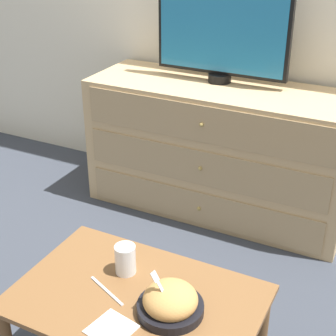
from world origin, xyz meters
The scene contains 8 objects.
ground_plane centered at (0.00, 0.00, 0.00)m, with size 12.00×12.00×0.00m, color #383D47.
dresser centered at (0.05, -0.30, 0.39)m, with size 1.55×0.55×0.79m.
tv centered at (0.01, -0.22, 1.07)m, with size 0.78×0.13×0.54m.
coffee_table centered at (0.28, -1.69, 0.38)m, with size 0.89×0.58×0.44m.
takeout_bowl centered at (0.43, -1.71, 0.48)m, with size 0.23×0.23×0.17m.
drink_cup centered at (0.18, -1.59, 0.49)m, with size 0.08×0.08×0.12m.
napkin centered at (0.29, -1.87, 0.44)m, with size 0.16×0.16×0.00m.
knife centered at (0.17, -1.71, 0.44)m, with size 0.19×0.09×0.01m.
Camera 1 is at (1.03, -2.92, 1.70)m, focal length 55.00 mm.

